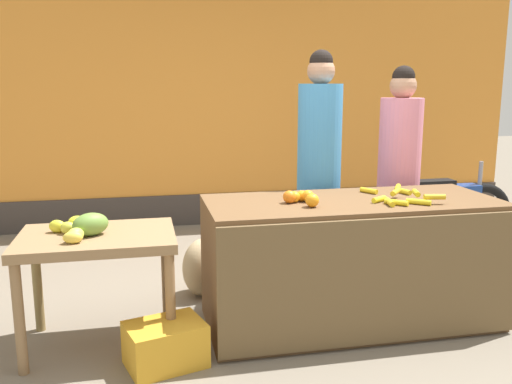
% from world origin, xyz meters
% --- Properties ---
extents(ground_plane, '(24.00, 24.00, 0.00)m').
position_xyz_m(ground_plane, '(0.00, 0.00, 0.00)').
color(ground_plane, '#756B5B').
extents(market_wall_back, '(7.05, 0.23, 3.16)m').
position_xyz_m(market_wall_back, '(0.00, 3.01, 1.55)').
color(market_wall_back, orange).
rests_on(market_wall_back, ground).
extents(fruit_stall_counter, '(1.97, 0.83, 0.87)m').
position_xyz_m(fruit_stall_counter, '(0.35, -0.01, 0.43)').
color(fruit_stall_counter, brown).
rests_on(fruit_stall_counter, ground).
extents(side_table_wooden, '(0.94, 0.68, 0.73)m').
position_xyz_m(side_table_wooden, '(-1.31, 0.00, 0.62)').
color(side_table_wooden, olive).
rests_on(side_table_wooden, ground).
extents(banana_bunch_pile, '(0.45, 0.62, 0.07)m').
position_xyz_m(banana_bunch_pile, '(0.66, -0.06, 0.89)').
color(banana_bunch_pile, gold).
rests_on(banana_bunch_pile, fruit_stall_counter).
extents(orange_pile, '(0.21, 0.26, 0.09)m').
position_xyz_m(orange_pile, '(-0.02, -0.04, 0.91)').
color(orange_pile, orange).
rests_on(orange_pile, fruit_stall_counter).
extents(mango_papaya_pile, '(0.40, 0.44, 0.14)m').
position_xyz_m(mango_papaya_pile, '(-1.38, 0.00, 0.78)').
color(mango_papaya_pile, yellow).
rests_on(mango_papaya_pile, side_table_wooden).
extents(vendor_woman_blue_shirt, '(0.34, 0.34, 1.88)m').
position_xyz_m(vendor_woman_blue_shirt, '(0.33, 0.65, 0.95)').
color(vendor_woman_blue_shirt, '#33333D').
rests_on(vendor_woman_blue_shirt, ground).
extents(vendor_woman_pink_shirt, '(0.34, 0.34, 1.77)m').
position_xyz_m(vendor_woman_pink_shirt, '(1.02, 0.68, 0.89)').
color(vendor_woman_pink_shirt, '#33333D').
rests_on(vendor_woman_pink_shirt, ground).
extents(parked_motorcycle, '(1.60, 0.18, 0.88)m').
position_xyz_m(parked_motorcycle, '(1.85, 1.42, 0.40)').
color(parked_motorcycle, black).
rests_on(parked_motorcycle, ground).
extents(produce_crate, '(0.51, 0.43, 0.26)m').
position_xyz_m(produce_crate, '(-0.93, -0.36, 0.13)').
color(produce_crate, gold).
rests_on(produce_crate, ground).
extents(produce_sack, '(0.45, 0.47, 0.45)m').
position_xyz_m(produce_sack, '(-0.59, 0.69, 0.23)').
color(produce_sack, tan).
rests_on(produce_sack, ground).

